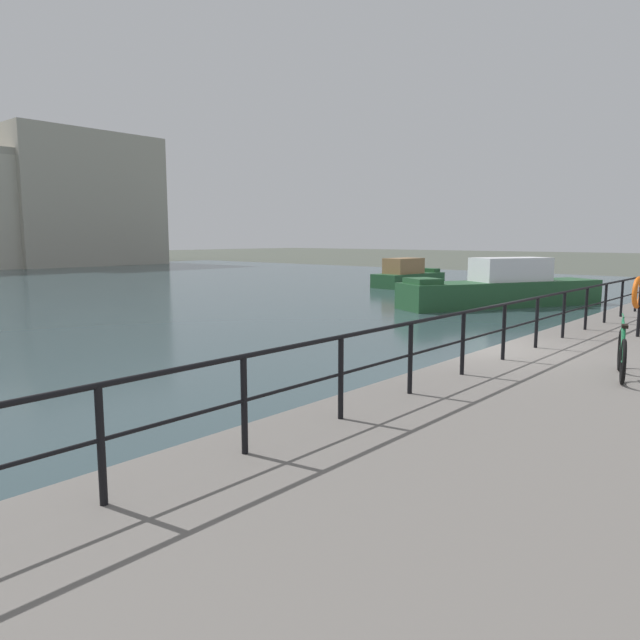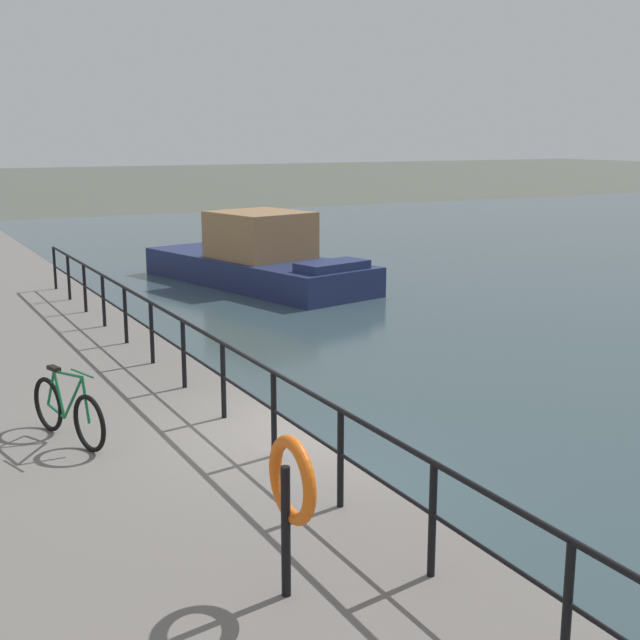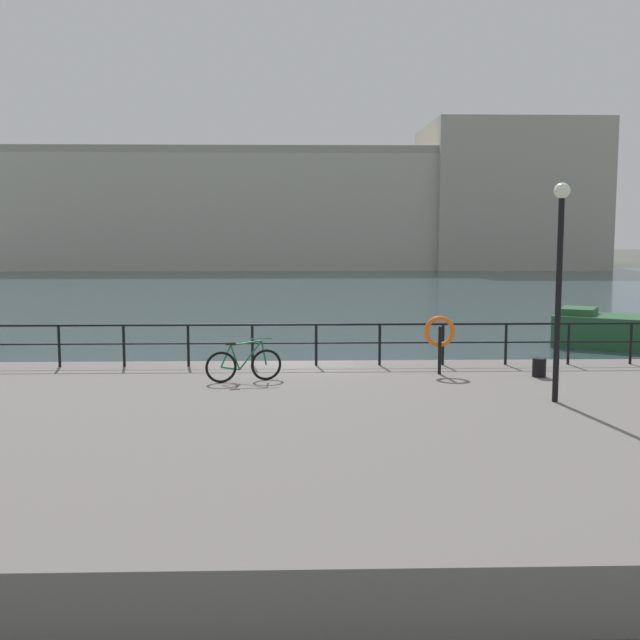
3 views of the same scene
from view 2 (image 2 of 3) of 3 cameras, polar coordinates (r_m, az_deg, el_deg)
name	(u,v)px [view 2 (image 2 of 3)]	position (r m, az deg, el deg)	size (l,w,h in m)	color
ground_plane	(306,489)	(11.52, -0.93, -11.25)	(240.00, 240.00, 0.00)	#4C5147
moored_small_launch	(259,260)	(26.63, -4.14, 4.05)	(8.92, 4.83, 2.29)	navy
quay_railing	(247,380)	(10.85, -4.95, -4.06)	(24.30, 0.07, 1.08)	black
parked_bicycle	(68,411)	(11.19, -16.57, -5.89)	(1.72, 0.55, 0.98)	black
life_ring_stand	(291,486)	(7.09, -1.94, -11.05)	(0.75, 0.16, 1.40)	black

